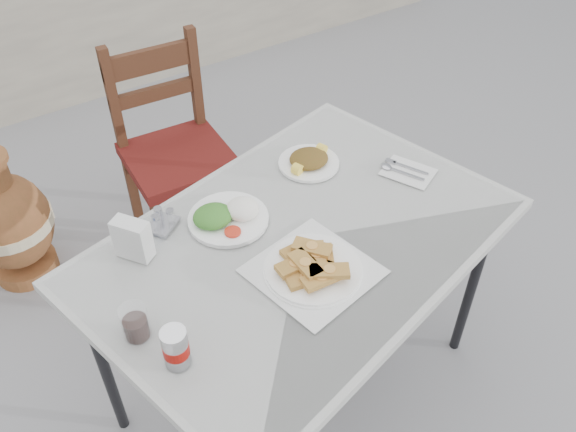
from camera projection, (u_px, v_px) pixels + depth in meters
ground at (265, 385)px, 2.35m from camera, size 80.00×80.00×0.00m
cafe_table at (301, 250)px, 1.87m from camera, size 1.46×1.16×0.78m
pide_plate at (313, 264)px, 1.71m from camera, size 0.37×0.37×0.06m
salad_rice_plate at (227, 215)px, 1.87m from camera, size 0.25×0.25×0.06m
salad_chopped_plate at (309, 160)px, 2.09m from camera, size 0.21×0.21×0.05m
soda_can at (176, 348)px, 1.46m from camera, size 0.07×0.07×0.12m
cola_glass at (135, 324)px, 1.53m from camera, size 0.07×0.07×0.10m
napkin_holder at (133, 239)px, 1.74m from camera, size 0.10×0.12×0.13m
condiment_caddy at (162, 221)px, 1.85m from camera, size 0.12×0.12×0.07m
cutlery_napkin at (405, 171)px, 2.07m from camera, size 0.19×0.21×0.01m
chair at (174, 151)px, 2.64m from camera, size 0.45×0.45×0.97m
terracotta_urn at (9, 223)px, 2.60m from camera, size 0.37×0.37×0.64m
back_wall at (32, 9)px, 3.49m from camera, size 6.00×0.25×1.20m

